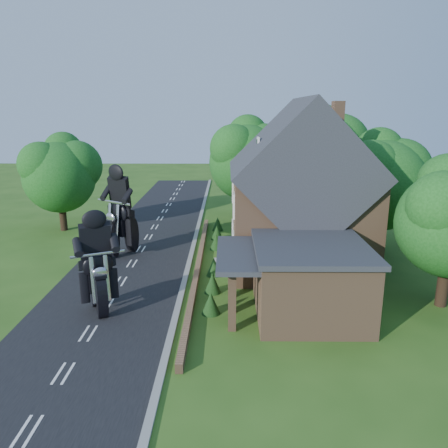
{
  "coord_description": "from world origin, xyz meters",
  "views": [
    {
      "loc": [
        6.08,
        -20.22,
        9.48
      ],
      "look_at": [
        5.88,
        5.36,
        2.8
      ],
      "focal_mm": 35.0,
      "sensor_mm": 36.0,
      "label": 1
    }
  ],
  "objects_px": {
    "house": "(299,197)",
    "motorcycle_follow": "(123,241)",
    "garden_wall": "(198,266)",
    "annex": "(307,278)",
    "motorcycle_lead": "(100,298)"
  },
  "relations": [
    {
      "from": "motorcycle_lead",
      "to": "motorcycle_follow",
      "type": "xyz_separation_m",
      "value": [
        -0.94,
        8.74,
        0.15
      ]
    },
    {
      "from": "house",
      "to": "motorcycle_follow",
      "type": "distance_m",
      "value": 12.11
    },
    {
      "from": "house",
      "to": "motorcycle_lead",
      "type": "relative_size",
      "value": 6.23
    },
    {
      "from": "garden_wall",
      "to": "annex",
      "type": "bearing_deg",
      "value": -46.16
    },
    {
      "from": "motorcycle_follow",
      "to": "house",
      "type": "bearing_deg",
      "value": -155.93
    },
    {
      "from": "garden_wall",
      "to": "motorcycle_follow",
      "type": "relative_size",
      "value": 11.15
    },
    {
      "from": "garden_wall",
      "to": "house",
      "type": "relative_size",
      "value": 2.15
    },
    {
      "from": "garden_wall",
      "to": "house",
      "type": "distance_m",
      "value": 7.52
    },
    {
      "from": "garden_wall",
      "to": "annex",
      "type": "xyz_separation_m",
      "value": [
        5.57,
        -5.8,
        1.57
      ]
    },
    {
      "from": "annex",
      "to": "motorcycle_follow",
      "type": "height_order",
      "value": "annex"
    },
    {
      "from": "motorcycle_follow",
      "to": "garden_wall",
      "type": "bearing_deg",
      "value": -175.13
    },
    {
      "from": "house",
      "to": "annex",
      "type": "height_order",
      "value": "house"
    },
    {
      "from": "motorcycle_lead",
      "to": "house",
      "type": "bearing_deg",
      "value": -172.05
    },
    {
      "from": "house",
      "to": "motorcycle_follow",
      "type": "relative_size",
      "value": 5.19
    },
    {
      "from": "house",
      "to": "motorcycle_follow",
      "type": "xyz_separation_m",
      "value": [
        -11.47,
        1.85,
        -3.42
      ]
    }
  ]
}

